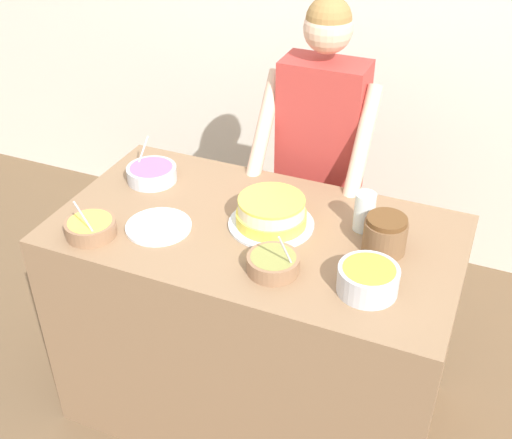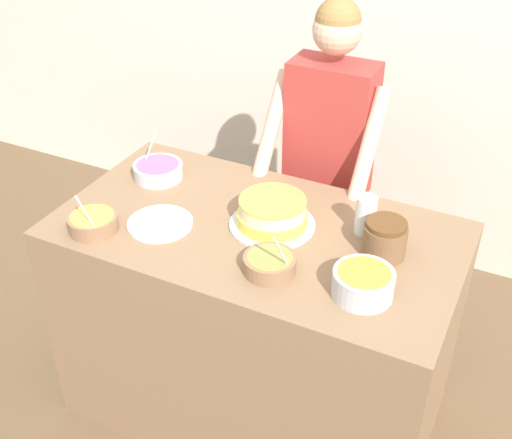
{
  "view_description": "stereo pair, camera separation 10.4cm",
  "coord_description": "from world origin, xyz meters",
  "px_view_note": "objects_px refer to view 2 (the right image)",
  "views": [
    {
      "loc": [
        0.73,
        -1.33,
        2.22
      ],
      "look_at": [
        0.02,
        0.35,
        0.99
      ],
      "focal_mm": 45.0,
      "sensor_mm": 36.0,
      "label": 1
    },
    {
      "loc": [
        0.82,
        -1.29,
        2.22
      ],
      "look_at": [
        0.02,
        0.35,
        0.99
      ],
      "focal_mm": 45.0,
      "sensor_mm": 36.0,
      "label": 2
    }
  ],
  "objects_px": {
    "cake": "(272,214)",
    "frosting_bowl_purple": "(158,170)",
    "frosting_bowl_olive": "(270,263)",
    "person_baker": "(328,148)",
    "ceramic_plate": "(160,223)",
    "frosting_bowl_orange": "(363,283)",
    "stoneware_jar": "(385,239)",
    "frosting_bowl_yellow": "(93,222)",
    "drinking_glass": "(366,215)"
  },
  "relations": [
    {
      "from": "frosting_bowl_purple",
      "to": "stoneware_jar",
      "type": "height_order",
      "value": "frosting_bowl_purple"
    },
    {
      "from": "cake",
      "to": "frosting_bowl_yellow",
      "type": "distance_m",
      "value": 0.63
    },
    {
      "from": "frosting_bowl_purple",
      "to": "drinking_glass",
      "type": "bearing_deg",
      "value": -0.24
    },
    {
      "from": "cake",
      "to": "frosting_bowl_olive",
      "type": "distance_m",
      "value": 0.26
    },
    {
      "from": "cake",
      "to": "frosting_bowl_purple",
      "type": "height_order",
      "value": "frosting_bowl_purple"
    },
    {
      "from": "frosting_bowl_orange",
      "to": "frosting_bowl_purple",
      "type": "distance_m",
      "value": 1.02
    },
    {
      "from": "frosting_bowl_yellow",
      "to": "drinking_glass",
      "type": "xyz_separation_m",
      "value": [
        0.86,
        0.4,
        0.04
      ]
    },
    {
      "from": "frosting_bowl_yellow",
      "to": "stoneware_jar",
      "type": "height_order",
      "value": "frosting_bowl_yellow"
    },
    {
      "from": "cake",
      "to": "frosting_bowl_purple",
      "type": "distance_m",
      "value": 0.56
    },
    {
      "from": "person_baker",
      "to": "frosting_bowl_yellow",
      "type": "bearing_deg",
      "value": -122.94
    },
    {
      "from": "frosting_bowl_olive",
      "to": "stoneware_jar",
      "type": "relative_size",
      "value": 1.27
    },
    {
      "from": "drinking_glass",
      "to": "frosting_bowl_yellow",
      "type": "bearing_deg",
      "value": -154.91
    },
    {
      "from": "frosting_bowl_olive",
      "to": "ceramic_plate",
      "type": "distance_m",
      "value": 0.47
    },
    {
      "from": "person_baker",
      "to": "stoneware_jar",
      "type": "distance_m",
      "value": 0.68
    },
    {
      "from": "cake",
      "to": "ceramic_plate",
      "type": "bearing_deg",
      "value": -154.43
    },
    {
      "from": "ceramic_plate",
      "to": "frosting_bowl_olive",
      "type": "bearing_deg",
      "value": -8.12
    },
    {
      "from": "frosting_bowl_orange",
      "to": "drinking_glass",
      "type": "xyz_separation_m",
      "value": [
        -0.1,
        0.32,
        0.02
      ]
    },
    {
      "from": "frosting_bowl_orange",
      "to": "stoneware_jar",
      "type": "relative_size",
      "value": 1.31
    },
    {
      "from": "frosting_bowl_yellow",
      "to": "ceramic_plate",
      "type": "distance_m",
      "value": 0.23
    },
    {
      "from": "frosting_bowl_olive",
      "to": "ceramic_plate",
      "type": "bearing_deg",
      "value": 171.88
    },
    {
      "from": "person_baker",
      "to": "frosting_bowl_olive",
      "type": "distance_m",
      "value": 0.8
    },
    {
      "from": "frosting_bowl_yellow",
      "to": "ceramic_plate",
      "type": "height_order",
      "value": "frosting_bowl_yellow"
    },
    {
      "from": "cake",
      "to": "drinking_glass",
      "type": "xyz_separation_m",
      "value": [
        0.31,
        0.11,
        0.02
      ]
    },
    {
      "from": "frosting_bowl_yellow",
      "to": "drinking_glass",
      "type": "relative_size",
      "value": 1.24
    },
    {
      "from": "cake",
      "to": "frosting_bowl_purple",
      "type": "bearing_deg",
      "value": 168.81
    },
    {
      "from": "frosting_bowl_olive",
      "to": "frosting_bowl_yellow",
      "type": "relative_size",
      "value": 1.03
    },
    {
      "from": "person_baker",
      "to": "stoneware_jar",
      "type": "relative_size",
      "value": 10.9
    },
    {
      "from": "ceramic_plate",
      "to": "drinking_glass",
      "type": "bearing_deg",
      "value": 22.65
    },
    {
      "from": "cake",
      "to": "stoneware_jar",
      "type": "xyz_separation_m",
      "value": [
        0.4,
        0.01,
        0.01
      ]
    },
    {
      "from": "cake",
      "to": "ceramic_plate",
      "type": "distance_m",
      "value": 0.4
    },
    {
      "from": "frosting_bowl_orange",
      "to": "stoneware_jar",
      "type": "xyz_separation_m",
      "value": [
        -0.0,
        0.23,
        0.02
      ]
    },
    {
      "from": "person_baker",
      "to": "frosting_bowl_purple",
      "type": "distance_m",
      "value": 0.71
    },
    {
      "from": "drinking_glass",
      "to": "stoneware_jar",
      "type": "xyz_separation_m",
      "value": [
        0.1,
        -0.1,
        -0.01
      ]
    },
    {
      "from": "drinking_glass",
      "to": "ceramic_plate",
      "type": "bearing_deg",
      "value": -157.35
    },
    {
      "from": "cake",
      "to": "person_baker",
      "type": "bearing_deg",
      "value": 90.24
    },
    {
      "from": "frosting_bowl_purple",
      "to": "frosting_bowl_orange",
      "type": "bearing_deg",
      "value": -18.85
    },
    {
      "from": "frosting_bowl_purple",
      "to": "stoneware_jar",
      "type": "xyz_separation_m",
      "value": [
        0.96,
        -0.1,
        0.03
      ]
    },
    {
      "from": "frosting_bowl_orange",
      "to": "stoneware_jar",
      "type": "bearing_deg",
      "value": 90.85
    },
    {
      "from": "cake",
      "to": "stoneware_jar",
      "type": "distance_m",
      "value": 0.4
    },
    {
      "from": "cake",
      "to": "frosting_bowl_yellow",
      "type": "bearing_deg",
      "value": -151.81
    },
    {
      "from": "stoneware_jar",
      "to": "frosting_bowl_olive",
      "type": "bearing_deg",
      "value": -140.43
    },
    {
      "from": "cake",
      "to": "frosting_bowl_orange",
      "type": "relative_size",
      "value": 1.61
    },
    {
      "from": "frosting_bowl_purple",
      "to": "stoneware_jar",
      "type": "distance_m",
      "value": 0.96
    },
    {
      "from": "person_baker",
      "to": "ceramic_plate",
      "type": "bearing_deg",
      "value": -116.17
    },
    {
      "from": "frosting_bowl_orange",
      "to": "drinking_glass",
      "type": "distance_m",
      "value": 0.34
    },
    {
      "from": "frosting_bowl_olive",
      "to": "ceramic_plate",
      "type": "relative_size",
      "value": 0.79
    },
    {
      "from": "person_baker",
      "to": "ceramic_plate",
      "type": "xyz_separation_m",
      "value": [
        -0.36,
        -0.73,
        -0.04
      ]
    },
    {
      "from": "ceramic_plate",
      "to": "frosting_bowl_purple",
      "type": "bearing_deg",
      "value": 124.31
    },
    {
      "from": "ceramic_plate",
      "to": "cake",
      "type": "bearing_deg",
      "value": 25.57
    },
    {
      "from": "person_baker",
      "to": "ceramic_plate",
      "type": "distance_m",
      "value": 0.81
    }
  ]
}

